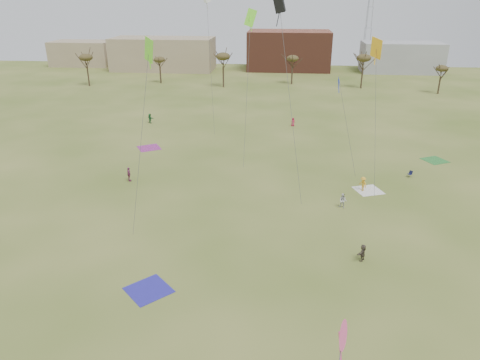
{
  "coord_description": "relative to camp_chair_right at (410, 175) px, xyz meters",
  "views": [
    {
      "loc": [
        4.16,
        -29.66,
        23.06
      ],
      "look_at": [
        0.0,
        12.0,
        5.5
      ],
      "focal_mm": 33.45,
      "sensor_mm": 36.0,
      "label": 1
    }
  ],
  "objects": [
    {
      "name": "tree_line",
      "position": [
        -24.33,
        50.73,
        6.83
      ],
      "size": [
        117.44,
        49.32,
        8.91
      ],
      "color": "#3A2B1E",
      "rests_on": "ground"
    },
    {
      "name": "kites_aloft",
      "position": [
        -22.14,
        -4.69,
        18.8
      ],
      "size": [
        74.69,
        64.25,
        22.28
      ],
      "color": "red",
      "rests_on": "ground"
    },
    {
      "name": "flyer_far_a",
      "position": [
        -42.75,
        23.14,
        0.66
      ],
      "size": [
        1.66,
        1.5,
        1.83
      ],
      "primitive_type": "imported",
      "rotation": [
        0.0,
        0.0,
        2.45
      ],
      "color": "#226633",
      "rests_on": "ground"
    },
    {
      "name": "radio_tower",
      "position": [
        8.51,
        96.6,
        18.95
      ],
      "size": [
        1.51,
        1.72,
        41.0
      ],
      "color": "#9EA3A8",
      "rests_on": "ground"
    },
    {
      "name": "camp_chair_right",
      "position": [
        0.0,
        0.0,
        0.0
      ],
      "size": [
        0.74,
        0.74,
        0.87
      ],
      "rotation": [
        0.0,
        0.0,
        5.45
      ],
      "color": "#141738",
      "rests_on": "ground"
    },
    {
      "name": "ground",
      "position": [
        -21.49,
        -28.4,
        -0.26
      ],
      "size": [
        260.0,
        260.0,
        0.0
      ],
      "primitive_type": "plane",
      "color": "#41591B",
      "rests_on": "ground"
    },
    {
      "name": "spectator_mid_e",
      "position": [
        -10.12,
        -10.46,
        0.62
      ],
      "size": [
        1.04,
        0.92,
        1.77
      ],
      "primitive_type": "imported",
      "rotation": [
        0.0,
        0.0,
        5.93
      ],
      "color": "silver",
      "rests_on": "ground"
    },
    {
      "name": "blanket_blue",
      "position": [
        -28.06,
        -27.94,
        -0.26
      ],
      "size": [
        4.64,
        4.64,
        0.03
      ],
      "primitive_type": "cube",
      "rotation": [
        0.0,
        0.0,
        2.35
      ],
      "color": "#2925A1",
      "rests_on": "ground"
    },
    {
      "name": "building_tan_west",
      "position": [
        -86.49,
        93.6,
        3.74
      ],
      "size": [
        20.0,
        12.0,
        8.0
      ],
      "primitive_type": "cube",
      "color": "#937F60",
      "rests_on": "ground"
    },
    {
      "name": "spectator_mid_d",
      "position": [
        -37.34,
        -5.18,
        0.71
      ],
      "size": [
        0.97,
        1.22,
        1.93
      ],
      "primitive_type": "imported",
      "rotation": [
        0.0,
        0.0,
        2.09
      ],
      "color": "#953E6C",
      "rests_on": "ground"
    },
    {
      "name": "building_grey",
      "position": [
        18.51,
        89.6,
        4.24
      ],
      "size": [
        24.0,
        12.0,
        9.0
      ],
      "primitive_type": "cube",
      "color": "gray",
      "rests_on": "ground"
    },
    {
      "name": "building_tan",
      "position": [
        -56.49,
        86.6,
        4.74
      ],
      "size": [
        32.0,
        14.0,
        10.0
      ],
      "primitive_type": "cube",
      "color": "#937F60",
      "rests_on": "ground"
    },
    {
      "name": "blanket_cream",
      "position": [
        -6.3,
        -5.15,
        -0.26
      ],
      "size": [
        4.0,
        4.0,
        0.03
      ],
      "primitive_type": "cube",
      "rotation": [
        0.0,
        0.0,
        1.92
      ],
      "color": "white",
      "rests_on": "ground"
    },
    {
      "name": "blanket_olive",
      "position": [
        5.39,
        7.05,
        -0.26
      ],
      "size": [
        4.17,
        4.17,
        0.03
      ],
      "primitive_type": "cube",
      "rotation": [
        0.0,
        0.0,
        0.47
      ],
      "color": "#2D7B32",
      "rests_on": "ground"
    },
    {
      "name": "flyer_far_b",
      "position": [
        -15.52,
        23.72,
        0.54
      ],
      "size": [
        0.91,
        0.76,
        1.6
      ],
      "primitive_type": "imported",
      "rotation": [
        0.0,
        0.0,
        0.37
      ],
      "color": "#B91F3E",
      "rests_on": "ground"
    },
    {
      "name": "spectator_fore_c",
      "position": [
        -9.54,
        -21.55,
        0.58
      ],
      "size": [
        1.25,
        1.58,
        1.68
      ],
      "primitive_type": "imported",
      "rotation": [
        0.0,
        0.0,
        4.15
      ],
      "color": "#4F4338",
      "rests_on": "ground"
    },
    {
      "name": "blanket_plum",
      "position": [
        -38.71,
        8.51,
        -0.26
      ],
      "size": [
        4.56,
        4.56,
        0.03
      ],
      "primitive_type": "cube",
      "rotation": [
        0.0,
        0.0,
        0.54
      ],
      "color": "#932D82",
      "rests_on": "ground"
    },
    {
      "name": "building_brick",
      "position": [
        -16.49,
        91.6,
        5.74
      ],
      "size": [
        26.0,
        16.0,
        12.0
      ],
      "primitive_type": "cube",
      "color": "brown",
      "rests_on": "ground"
    },
    {
      "name": "flyer_mid_b",
      "position": [
        -7.08,
        -5.24,
        0.66
      ],
      "size": [
        1.23,
        1.37,
        1.84
      ],
      "primitive_type": "imported",
      "rotation": [
        0.0,
        0.0,
        5.3
      ],
      "color": "gold",
      "rests_on": "ground"
    }
  ]
}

